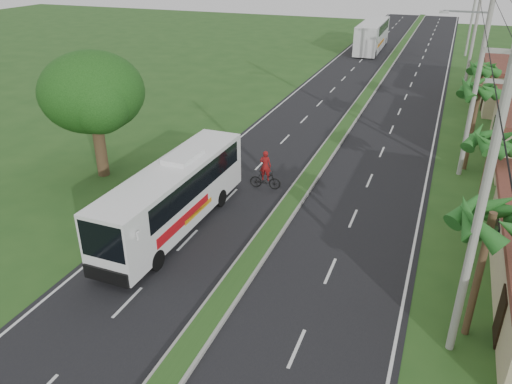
% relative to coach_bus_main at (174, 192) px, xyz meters
% --- Properties ---
extents(ground, '(180.00, 180.00, 0.00)m').
position_rel_coach_bus_main_xyz_m(ground, '(4.60, -5.95, -1.95)').
color(ground, '#254C1C').
rests_on(ground, ground).
extents(road_asphalt, '(14.00, 160.00, 0.02)m').
position_rel_coach_bus_main_xyz_m(road_asphalt, '(4.60, 14.05, -1.94)').
color(road_asphalt, black).
rests_on(road_asphalt, ground).
extents(median_strip, '(1.20, 160.00, 0.18)m').
position_rel_coach_bus_main_xyz_m(median_strip, '(4.60, 14.05, -1.85)').
color(median_strip, gray).
rests_on(median_strip, ground).
extents(lane_edge_left, '(0.12, 160.00, 0.01)m').
position_rel_coach_bus_main_xyz_m(lane_edge_left, '(-2.10, 14.05, -1.95)').
color(lane_edge_left, silver).
rests_on(lane_edge_left, ground).
extents(lane_edge_right, '(0.12, 160.00, 0.01)m').
position_rel_coach_bus_main_xyz_m(lane_edge_right, '(11.30, 14.05, -1.95)').
color(lane_edge_right, silver).
rests_on(lane_edge_right, ground).
extents(palm_verge_a, '(2.40, 2.40, 5.45)m').
position_rel_coach_bus_main_xyz_m(palm_verge_a, '(13.60, -2.95, 2.79)').
color(palm_verge_a, '#473321').
rests_on(palm_verge_a, ground).
extents(palm_verge_b, '(2.40, 2.40, 5.05)m').
position_rel_coach_bus_main_xyz_m(palm_verge_b, '(14.00, 6.05, 2.40)').
color(palm_verge_b, '#473321').
rests_on(palm_verge_b, ground).
extents(palm_verge_c, '(2.40, 2.40, 5.85)m').
position_rel_coach_bus_main_xyz_m(palm_verge_c, '(13.40, 13.05, 3.17)').
color(palm_verge_c, '#473321').
rests_on(palm_verge_c, ground).
extents(palm_verge_d, '(2.40, 2.40, 5.25)m').
position_rel_coach_bus_main_xyz_m(palm_verge_d, '(13.90, 22.05, 2.59)').
color(palm_verge_d, '#473321').
rests_on(palm_verge_d, ground).
extents(shade_tree, '(6.30, 6.00, 7.54)m').
position_rel_coach_bus_main_xyz_m(shade_tree, '(-7.52, 4.06, 3.07)').
color(shade_tree, '#473321').
rests_on(shade_tree, ground).
extents(utility_pole_a, '(1.60, 0.28, 11.00)m').
position_rel_coach_bus_main_xyz_m(utility_pole_a, '(13.10, -3.95, 3.72)').
color(utility_pole_a, gray).
rests_on(utility_pole_a, ground).
extents(utility_pole_b, '(3.20, 0.28, 12.00)m').
position_rel_coach_bus_main_xyz_m(utility_pole_b, '(13.07, 12.05, 4.30)').
color(utility_pole_b, gray).
rests_on(utility_pole_b, ground).
extents(utility_pole_c, '(1.60, 0.28, 11.00)m').
position_rel_coach_bus_main_xyz_m(utility_pole_c, '(13.10, 32.05, 3.72)').
color(utility_pole_c, gray).
rests_on(utility_pole_c, ground).
extents(utility_pole_d, '(1.60, 0.28, 10.50)m').
position_rel_coach_bus_main_xyz_m(utility_pole_d, '(13.10, 52.05, 3.47)').
color(utility_pole_d, gray).
rests_on(utility_pole_d, ground).
extents(coach_bus_main, '(2.48, 11.03, 3.55)m').
position_rel_coach_bus_main_xyz_m(coach_bus_main, '(0.00, 0.00, 0.00)').
color(coach_bus_main, white).
rests_on(coach_bus_main, ground).
extents(coach_bus_far, '(3.00, 12.86, 3.73)m').
position_rel_coach_bus_main_xyz_m(coach_bus_far, '(1.05, 51.61, 0.16)').
color(coach_bus_far, white).
rests_on(coach_bus_far, ground).
extents(motorcyclist, '(1.88, 0.72, 2.35)m').
position_rel_coach_bus_main_xyz_m(motorcyclist, '(2.60, 5.78, -1.11)').
color(motorcyclist, black).
rests_on(motorcyclist, ground).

